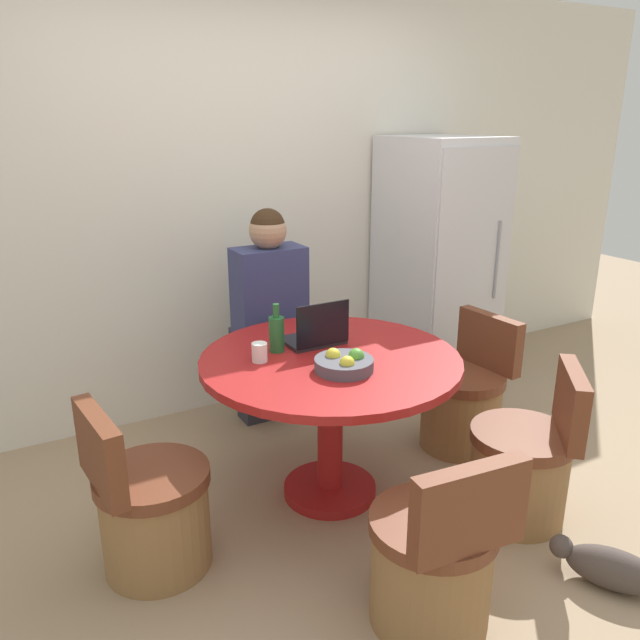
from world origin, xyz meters
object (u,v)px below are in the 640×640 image
Objects in this scene: cat at (610,567)px; dining_table at (330,387)px; laptop at (316,335)px; bottle at (277,333)px; refrigerator at (437,265)px; chair_left_side at (151,512)px; person_seated at (267,311)px; chair_near_right_corner at (523,467)px; fruit_bowl at (344,363)px; chair_near_camera at (434,564)px; chair_right_side at (463,403)px.

dining_table is at bearing -0.50° from cat.
bottle is at bearing -1.69° from laptop.
chair_left_side is at bearing -156.78° from refrigerator.
person_seated reaches higher than bottle.
refrigerator is 1.38× the size of dining_table.
chair_near_right_corner is 0.98m from fruit_bowl.
person_seated reaches higher than cat.
person_seated is 1.01m from fruit_bowl.
refrigerator is 2.23× the size of chair_near_camera.
refrigerator reaches higher than person_seated.
bottle reaches higher than cat.
refrigerator reaches higher than fruit_bowl.
person_seated is (0.15, 1.73, 0.46)m from chair_near_camera.
laptop reaches higher than fruit_bowl.
bottle is (-1.09, 0.13, 0.57)m from chair_right_side.
chair_right_side is (0.99, 0.96, 0.00)m from chair_near_camera.
chair_right_side is at bearing -6.58° from bottle.
chair_left_side is 1.81m from chair_right_side.
cat is (0.74, -0.20, -0.17)m from chair_near_camera.
chair_near_camera is 1.21m from laptop.
chair_right_side is (0.22, 0.65, 0.00)m from chair_near_right_corner.
chair_right_side is at bearing 3.71° from dining_table.
chair_near_right_corner is 1.30m from bottle.
fruit_bowl is at bearing -101.08° from chair_left_side.
refrigerator is at bearing -163.41° from chair_near_right_corner.
person_seated is (-1.29, -0.04, -0.11)m from refrigerator.
person_seated is 0.66m from laptop.
chair_near_right_corner and chair_left_side have the same top height.
dining_table is 4.67× the size of fruit_bowl.
laptop reaches higher than chair_near_camera.
bottle is at bearing 113.68° from fruit_bowl.
refrigerator is 3.84× the size of cat.
fruit_bowl is at bearing -142.74° from refrigerator.
refrigerator is at bearing -123.26° from chair_near_camera.
dining_table is at bearing -44.64° from bottle.
cat is (0.83, -1.29, -0.74)m from bottle.
refrigerator is 5.97× the size of laptop.
laptop reaches higher than dining_table.
refrigerator reaches higher than chair_right_side.
dining_table is 0.96m from chair_right_side.
dining_table is 4.34× the size of laptop.
chair_left_side is 1.09m from laptop.
chair_left_side is at bearing -174.25° from dining_table.
chair_near_right_corner is at bearing -114.11° from refrigerator.
person_seated reaches higher than chair_near_right_corner.
bottle is at bearing -155.79° from refrigerator.
chair_left_side is (-0.81, 0.81, 0.00)m from chair_near_camera.
laptop is at bearing -101.42° from chair_right_side.
refrigerator reaches higher than chair_near_right_corner.
bottle is (-0.24, -0.65, 0.10)m from person_seated.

